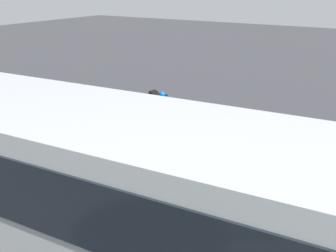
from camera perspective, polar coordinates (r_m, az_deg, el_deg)
ground_plane at (r=11.09m, az=8.22°, el=-6.87°), size 80.00×80.00×0.00m
tour_bus at (r=7.11m, az=-16.06°, el=-9.22°), size 11.37×3.33×3.25m
spectator_far_left at (r=8.40m, az=10.36°, el=-8.60°), size 0.57×0.31×1.73m
spectator_left at (r=8.80m, az=2.68°, el=-7.12°), size 0.57×0.39×1.66m
spectator_centre at (r=9.15m, az=-3.48°, el=-6.08°), size 0.57×0.31×1.65m
spectator_right at (r=9.99m, az=-6.69°, el=-3.33°), size 0.57×0.38×1.76m
spectator_far_right at (r=10.71m, az=-12.33°, el=-2.42°), size 0.57×0.32×1.65m
parked_motorcycle_silver at (r=8.66m, az=-2.82°, el=-11.50°), size 2.05×0.59×0.99m
stunt_motorcycle at (r=14.89m, az=-1.95°, el=3.20°), size 2.04×0.65×1.23m
traffic_cone at (r=12.36m, az=6.46°, el=-2.22°), size 0.34×0.34×0.63m
bay_line_b at (r=11.24m, az=12.48°, el=-6.74°), size 0.11×4.57×0.01m
bay_line_c at (r=12.29m, az=0.35°, el=-3.76°), size 0.11×4.60×0.01m
bay_line_d at (r=13.81m, az=-9.44°, el=-1.21°), size 0.12×4.68×0.01m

